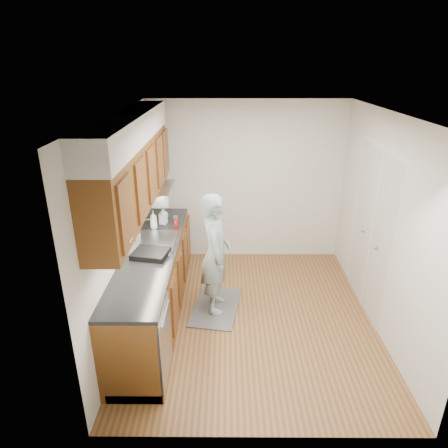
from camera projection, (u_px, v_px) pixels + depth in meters
name	position (u px, v px, depth m)	size (l,w,h in m)	color
floor	(251.00, 316.00, 5.06)	(3.50, 3.50, 0.00)	brown
ceiling	(257.00, 114.00, 4.11)	(3.50, 3.50, 0.00)	white
wall_left	(123.00, 225.00, 4.59)	(0.02, 3.50, 2.50)	silver
wall_right	(384.00, 226.00, 4.58)	(0.02, 3.50, 2.50)	silver
wall_back	(246.00, 182.00, 6.20)	(3.00, 0.02, 2.50)	silver
counter	(154.00, 283.00, 4.88)	(0.64, 2.80, 1.30)	brown
upper_cabinets	(134.00, 165.00, 4.36)	(0.47, 2.80, 1.21)	brown
closet_door	(371.00, 233.00, 4.94)	(0.02, 1.22, 2.05)	silver
floor_mat	(216.00, 307.00, 5.23)	(0.56, 0.95, 0.02)	slate
person	(215.00, 246.00, 4.89)	(0.62, 0.42, 1.77)	#889FA6
soap_bottle_a	(154.00, 220.00, 5.25)	(0.10, 0.10, 0.25)	white
soap_bottle_b	(163.00, 216.00, 5.42)	(0.10, 0.10, 0.21)	white
soap_bottle_c	(163.00, 213.00, 5.57)	(0.13, 0.13, 0.17)	white
soda_can	(176.00, 224.00, 5.30)	(0.06, 0.06, 0.11)	#AE1F1D
steel_can	(176.00, 220.00, 5.44)	(0.06, 0.06, 0.11)	#A5A5AA
dish_rack	(151.00, 254.00, 4.55)	(0.39, 0.33, 0.06)	black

